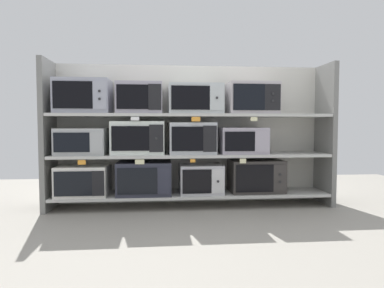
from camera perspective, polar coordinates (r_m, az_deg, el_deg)
ground at (r=2.63m, az=2.10°, el=-15.75°), size 6.82×6.00×0.02m
back_panel at (r=3.72m, az=-0.33°, el=1.66°), size 3.02×0.04×1.49m
upright_left at (r=3.65m, az=-23.16°, el=1.38°), size 0.05×0.42×1.49m
upright_right at (r=3.89m, az=21.62°, el=1.51°), size 0.05×0.42×1.49m
shelf_0 at (r=3.56m, az=0.00°, el=-8.49°), size 2.82×0.42×0.03m
microwave_0 at (r=3.59m, az=-17.86°, el=-5.85°), size 0.50×0.43×0.30m
microwave_1 at (r=3.51m, az=-8.05°, el=-5.66°), size 0.54×0.43×0.33m
microwave_2 at (r=3.53m, az=1.50°, el=-5.86°), size 0.44×0.38×0.30m
microwave_3 at (r=3.65m, az=10.77°, el=-5.31°), size 0.55×0.37×0.34m
shelf_1 at (r=3.50m, az=0.00°, el=-1.88°), size 2.82×0.42×0.03m
microwave_4 at (r=3.56m, az=-18.07°, el=0.41°), size 0.48×0.39×0.26m
microwave_5 at (r=3.47m, az=-9.08°, el=1.05°), size 0.53×0.38×0.33m
microwave_6 at (r=3.48m, az=0.02°, el=1.00°), size 0.47×0.38×0.32m
microwave_7 at (r=3.57m, az=8.46°, el=0.59°), size 0.48×0.40×0.27m
price_tag_0 at (r=3.36m, az=-18.16°, el=-2.97°), size 0.07×0.00×0.04m
price_tag_1 at (r=3.28m, az=-8.84°, el=-3.01°), size 0.09×0.00×0.05m
price_tag_2 at (r=3.29m, az=0.12°, el=-2.85°), size 0.05×0.00×0.03m
price_tag_3 at (r=3.37m, az=8.61°, el=-2.85°), size 0.06×0.00×0.05m
shelf_2 at (r=3.49m, az=0.00°, el=4.86°), size 2.82×0.42×0.03m
microwave_8 at (r=3.56m, az=-17.85°, el=7.64°), size 0.53×0.40×0.34m
microwave_9 at (r=3.48m, az=-8.83°, el=7.62°), size 0.45×0.41×0.31m
microwave_10 at (r=3.49m, az=0.51°, el=7.56°), size 0.54×0.42×0.30m
microwave_11 at (r=3.60m, az=10.00°, el=7.56°), size 0.51×0.41×0.32m
price_tag_4 at (r=3.26m, az=-9.62°, el=4.26°), size 0.08×0.00×0.04m
price_tag_5 at (r=3.27m, az=0.66°, el=4.23°), size 0.09×0.00×0.04m
price_tag_6 at (r=3.38m, az=10.44°, el=4.18°), size 0.07×0.00×0.04m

